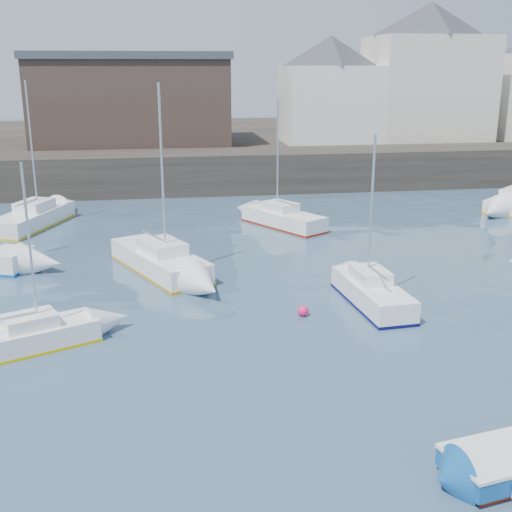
{
  "coord_description": "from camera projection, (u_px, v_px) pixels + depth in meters",
  "views": [
    {
      "loc": [
        -4.01,
        -14.13,
        9.42
      ],
      "look_at": [
        0.0,
        12.0,
        1.5
      ],
      "focal_mm": 45.0,
      "sensor_mm": 36.0,
      "label": 1
    }
  ],
  "objects": [
    {
      "name": "sailboat_c",
      "position": [
        372.0,
        292.0,
        26.1
      ],
      "size": [
        2.09,
        5.32,
        6.84
      ],
      "color": "white",
      "rests_on": "ground"
    },
    {
      "name": "sailboat_a",
      "position": [
        26.0,
        337.0,
        21.94
      ],
      "size": [
        5.14,
        3.5,
        6.42
      ],
      "color": "white",
      "rests_on": "ground"
    },
    {
      "name": "bldg_east_a",
      "position": [
        427.0,
        71.0,
        56.81
      ],
      "size": [
        13.36,
        13.36,
        11.8
      ],
      "color": "beige",
      "rests_on": "land_strip"
    },
    {
      "name": "buoy_far",
      "position": [
        156.0,
        277.0,
        29.59
      ],
      "size": [
        0.37,
        0.37,
        0.37
      ],
      "primitive_type": "sphere",
      "color": "#FF1C63",
      "rests_on": "ground"
    },
    {
      "name": "sailboat_h",
      "position": [
        33.0,
        218.0,
        38.6
      ],
      "size": [
        4.37,
        6.96,
        8.55
      ],
      "color": "white",
      "rests_on": "ground"
    },
    {
      "name": "sailboat_b",
      "position": [
        160.0,
        260.0,
        30.23
      ],
      "size": [
        4.83,
        7.01,
        8.67
      ],
      "color": "white",
      "rests_on": "ground"
    },
    {
      "name": "water",
      "position": [
        326.0,
        442.0,
        16.66
      ],
      "size": [
        220.0,
        220.0,
        0.0
      ],
      "primitive_type": "plane",
      "color": "#2D4760",
      "rests_on": "ground"
    },
    {
      "name": "quay_wall",
      "position": [
        211.0,
        171.0,
        49.37
      ],
      "size": [
        90.0,
        5.0,
        3.0
      ],
      "primitive_type": "cube",
      "color": "#28231E",
      "rests_on": "ground"
    },
    {
      "name": "bldg_east_d",
      "position": [
        330.0,
        89.0,
        55.44
      ],
      "size": [
        11.14,
        11.14,
        8.95
      ],
      "color": "white",
      "rests_on": "land_strip"
    },
    {
      "name": "sailboat_f",
      "position": [
        283.0,
        218.0,
        38.62
      ],
      "size": [
        4.61,
        5.87,
        7.5
      ],
      "color": "white",
      "rests_on": "ground"
    },
    {
      "name": "warehouse",
      "position": [
        131.0,
        98.0,
        54.6
      ],
      "size": [
        16.4,
        10.4,
        7.6
      ],
      "color": "#3D2D26",
      "rests_on": "land_strip"
    },
    {
      "name": "buoy_mid",
      "position": [
        303.0,
        316.0,
        25.04
      ],
      "size": [
        0.44,
        0.44,
        0.44
      ],
      "primitive_type": "sphere",
      "color": "#FF1C63",
      "rests_on": "ground"
    },
    {
      "name": "land_strip",
      "position": [
        196.0,
        145.0,
        66.44
      ],
      "size": [
        90.0,
        32.0,
        2.8
      ],
      "primitive_type": "cube",
      "color": "#28231E",
      "rests_on": "ground"
    }
  ]
}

